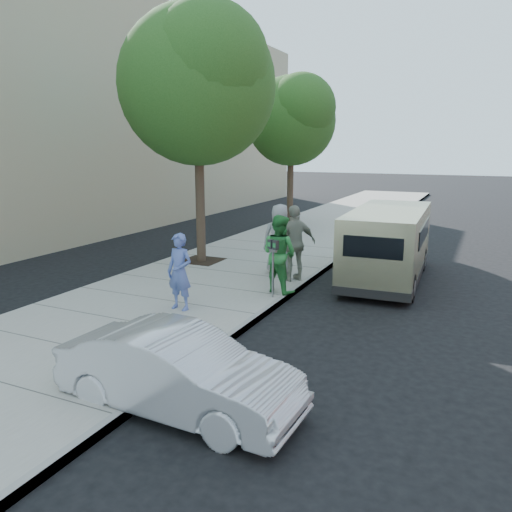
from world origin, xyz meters
name	(u,v)px	position (x,y,z in m)	size (l,w,h in m)	color
ground	(231,294)	(0.00, 0.00, 0.00)	(120.00, 120.00, 0.00)	black
sidewalk	(197,287)	(-1.00, 0.00, 0.07)	(5.00, 60.00, 0.15)	gray
curb_face	(284,298)	(1.44, 0.00, 0.07)	(0.12, 60.00, 0.16)	gray
tree_near	(199,79)	(-2.25, 2.40, 5.55)	(4.62, 4.60, 7.53)	black
tree_far	(292,117)	(-2.25, 10.00, 4.88)	(3.92, 3.80, 6.49)	black
parking_meter	(273,256)	(1.25, -0.23, 1.15)	(0.30, 0.19, 1.38)	gray
van	(388,243)	(3.30, 3.03, 1.05)	(2.02, 5.45, 1.99)	beige
sedan	(178,372)	(2.00, -5.33, 0.59)	(1.24, 3.56, 1.17)	silver
person_officer	(180,272)	(-0.23, -1.90, 0.99)	(0.61, 0.40, 1.68)	#5266AF
person_green_shirt	(279,254)	(1.20, 0.27, 1.10)	(0.92, 0.72, 1.90)	#2C863A
person_gray_shirt	(280,239)	(0.48, 2.05, 1.12)	(0.95, 0.62, 1.95)	gray
person_striped_polo	(295,243)	(1.17, 1.44, 1.15)	(1.18, 0.49, 2.01)	gray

